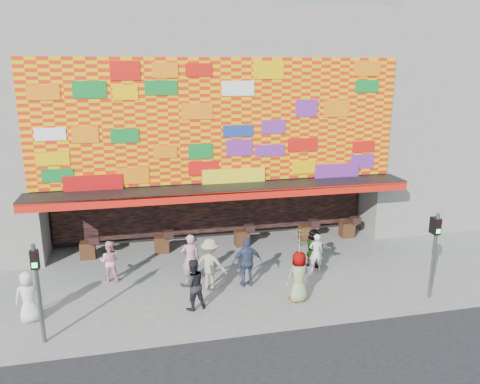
{
  "coord_description": "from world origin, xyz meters",
  "views": [
    {
      "loc": [
        -3.32,
        -14.28,
        7.62
      ],
      "look_at": [
        0.33,
        2.0,
        3.16
      ],
      "focal_mm": 35.0,
      "sensor_mm": 36.0,
      "label": 1
    }
  ],
  "objects_px": {
    "signal_left": "(37,283)",
    "parasol": "(300,241)",
    "ped_h": "(316,252)",
    "signal_right": "(435,246)",
    "ped_d": "(210,264)",
    "ped_g": "(299,277)",
    "ped_a": "(29,297)",
    "ped_e": "(247,262)",
    "ped_f": "(313,248)",
    "ped_c": "(193,285)",
    "ped_b": "(190,259)",
    "ped_i": "(110,261)"
  },
  "relations": [
    {
      "from": "ped_f",
      "to": "ped_c",
      "type": "bearing_deg",
      "value": 63.52
    },
    {
      "from": "ped_g",
      "to": "parasol",
      "type": "bearing_deg",
      "value": -101.24
    },
    {
      "from": "ped_h",
      "to": "signal_right",
      "type": "bearing_deg",
      "value": 144.73
    },
    {
      "from": "ped_c",
      "to": "ped_g",
      "type": "height_order",
      "value": "ped_g"
    },
    {
      "from": "signal_left",
      "to": "ped_d",
      "type": "distance_m",
      "value": 5.78
    },
    {
      "from": "ped_i",
      "to": "ped_h",
      "type": "bearing_deg",
      "value": -172.34
    },
    {
      "from": "ped_h",
      "to": "ped_g",
      "type": "bearing_deg",
      "value": 64.28
    },
    {
      "from": "ped_d",
      "to": "parasol",
      "type": "xyz_separation_m",
      "value": [
        2.72,
        -1.59,
        1.21
      ]
    },
    {
      "from": "ped_d",
      "to": "ped_e",
      "type": "distance_m",
      "value": 1.31
    },
    {
      "from": "ped_f",
      "to": "ped_b",
      "type": "bearing_deg",
      "value": 43.05
    },
    {
      "from": "ped_g",
      "to": "ped_h",
      "type": "xyz_separation_m",
      "value": [
        1.48,
        2.15,
        -0.13
      ]
    },
    {
      "from": "ped_c",
      "to": "parasol",
      "type": "bearing_deg",
      "value": 161.52
    },
    {
      "from": "signal_left",
      "to": "ped_d",
      "type": "xyz_separation_m",
      "value": [
        5.2,
        2.34,
        -0.94
      ]
    },
    {
      "from": "ped_c",
      "to": "ped_h",
      "type": "bearing_deg",
      "value": -173.6
    },
    {
      "from": "ped_c",
      "to": "ped_d",
      "type": "xyz_separation_m",
      "value": [
        0.79,
        1.35,
        0.07
      ]
    },
    {
      "from": "ped_c",
      "to": "ped_g",
      "type": "relative_size",
      "value": 0.97
    },
    {
      "from": "ped_b",
      "to": "ped_d",
      "type": "distance_m",
      "value": 0.87
    },
    {
      "from": "ped_a",
      "to": "parasol",
      "type": "relative_size",
      "value": 0.91
    },
    {
      "from": "ped_b",
      "to": "ped_c",
      "type": "relative_size",
      "value": 1.08
    },
    {
      "from": "ped_e",
      "to": "signal_right",
      "type": "bearing_deg",
      "value": 160.15
    },
    {
      "from": "signal_left",
      "to": "signal_right",
      "type": "bearing_deg",
      "value": 0.0
    },
    {
      "from": "signal_left",
      "to": "signal_right",
      "type": "xyz_separation_m",
      "value": [
        12.4,
        0.0,
        0.0
      ]
    },
    {
      "from": "parasol",
      "to": "ped_e",
      "type": "bearing_deg",
      "value": 134.0
    },
    {
      "from": "signal_right",
      "to": "ped_d",
      "type": "bearing_deg",
      "value": 162.0
    },
    {
      "from": "ped_a",
      "to": "ped_h",
      "type": "xyz_separation_m",
      "value": [
        10.0,
        1.57,
        -0.07
      ]
    },
    {
      "from": "ped_e",
      "to": "ped_h",
      "type": "bearing_deg",
      "value": -165.92
    },
    {
      "from": "ped_c",
      "to": "ped_h",
      "type": "relative_size",
      "value": 1.14
    },
    {
      "from": "signal_left",
      "to": "ped_a",
      "type": "bearing_deg",
      "value": 114.29
    },
    {
      "from": "ped_a",
      "to": "ped_i",
      "type": "relative_size",
      "value": 1.07
    },
    {
      "from": "signal_left",
      "to": "ped_g",
      "type": "relative_size",
      "value": 1.71
    },
    {
      "from": "ped_h",
      "to": "ped_c",
      "type": "bearing_deg",
      "value": 29.71
    },
    {
      "from": "ped_a",
      "to": "ped_f",
      "type": "relative_size",
      "value": 1.06
    },
    {
      "from": "signal_left",
      "to": "ped_a",
      "type": "distance_m",
      "value": 1.79
    },
    {
      "from": "ped_d",
      "to": "ped_f",
      "type": "relative_size",
      "value": 1.19
    },
    {
      "from": "signal_right",
      "to": "ped_a",
      "type": "height_order",
      "value": "signal_right"
    },
    {
      "from": "ped_e",
      "to": "ped_g",
      "type": "relative_size",
      "value": 1.05
    },
    {
      "from": "parasol",
      "to": "ped_f",
      "type": "bearing_deg",
      "value": 59.37
    },
    {
      "from": "ped_b",
      "to": "ped_h",
      "type": "bearing_deg",
      "value": 178.12
    },
    {
      "from": "ped_c",
      "to": "ped_f",
      "type": "distance_m",
      "value": 5.54
    },
    {
      "from": "ped_b",
      "to": "ped_i",
      "type": "bearing_deg",
      "value": -17.11
    },
    {
      "from": "ped_a",
      "to": "parasol",
      "type": "xyz_separation_m",
      "value": [
        8.52,
        -0.58,
        1.31
      ]
    },
    {
      "from": "signal_left",
      "to": "ped_e",
      "type": "distance_m",
      "value": 6.93
    },
    {
      "from": "ped_c",
      "to": "ped_e",
      "type": "xyz_separation_m",
      "value": [
        2.1,
        1.23,
        0.06
      ]
    },
    {
      "from": "signal_right",
      "to": "ped_i",
      "type": "distance_m",
      "value": 11.39
    },
    {
      "from": "signal_left",
      "to": "parasol",
      "type": "distance_m",
      "value": 7.96
    },
    {
      "from": "ped_a",
      "to": "ped_g",
      "type": "xyz_separation_m",
      "value": [
        8.52,
        -0.58,
        0.06
      ]
    },
    {
      "from": "signal_left",
      "to": "ped_b",
      "type": "height_order",
      "value": "signal_left"
    },
    {
      "from": "ped_h",
      "to": "ped_e",
      "type": "bearing_deg",
      "value": 22.09
    },
    {
      "from": "ped_d",
      "to": "ped_i",
      "type": "distance_m",
      "value": 3.77
    },
    {
      "from": "ped_d",
      "to": "ped_g",
      "type": "xyz_separation_m",
      "value": [
        2.72,
        -1.59,
        -0.04
      ]
    }
  ]
}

